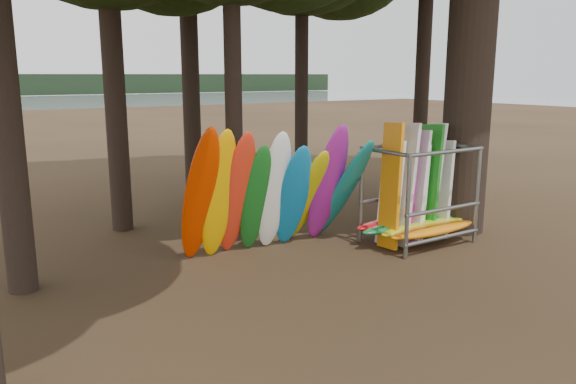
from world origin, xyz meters
TOP-DOWN VIEW (x-y plane):
  - ground at (0.00, 0.00)m, footprint 120.00×120.00m
  - lake at (0.00, 60.00)m, footprint 160.00×160.00m
  - kayak_row at (-0.72, 1.87)m, footprint 4.37×2.00m
  - storage_rack at (2.43, 0.64)m, footprint 3.10×1.52m

SIDE VIEW (x-z plane):
  - ground at x=0.00m, z-range 0.00..0.00m
  - lake at x=0.00m, z-range 0.00..0.00m
  - storage_rack at x=2.43m, z-range -0.37..2.49m
  - kayak_row at x=-0.72m, z-range -0.18..2.84m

